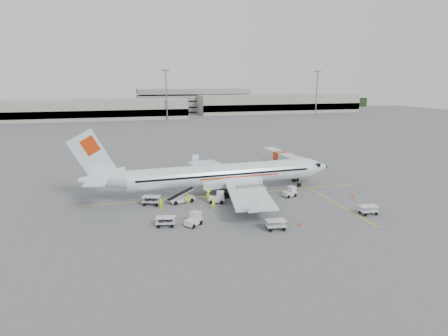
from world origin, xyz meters
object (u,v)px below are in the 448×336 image
Objects in this scene: belt_loader at (182,194)px; tug_mid at (217,197)px; jet_bridge at (281,163)px; tug_aft at (193,219)px; tug_fore at (289,192)px; aircraft at (224,160)px.

belt_loader is 5.10m from tug_mid.
tug_aft is (-21.00, -21.50, -1.29)m from jet_bridge.
tug_mid is (-11.46, 0.04, 0.08)m from tug_fore.
belt_loader is (-7.03, -2.53, -4.11)m from aircraft.
belt_loader is at bearing -179.58° from tug_mid.
tug_aft is (-16.40, -7.72, 0.05)m from tug_fore.
tug_mid is at bearing -120.30° from aircraft.
belt_loader is 16.39m from tug_fore.
jet_bridge reaches higher than tug_aft.
jet_bridge is 7.99× the size of tug_fore.
jet_bridge is at bearing 17.04° from belt_loader.
belt_loader is at bearing 47.93° from tug_aft.
aircraft is at bearing -148.02° from jet_bridge.
aircraft is 17.52× the size of tug_mid.
jet_bridge is 3.42× the size of belt_loader.
tug_fore is 18.13m from tug_aft.
tug_fore is at bearing -111.39° from jet_bridge.
jet_bridge reaches higher than tug_fore.
aircraft is at bearing 17.40° from tug_aft.
aircraft is at bearing 139.42° from tug_fore.
aircraft is at bearing 6.51° from belt_loader.
jet_bridge is at bearing 32.86° from aircraft.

